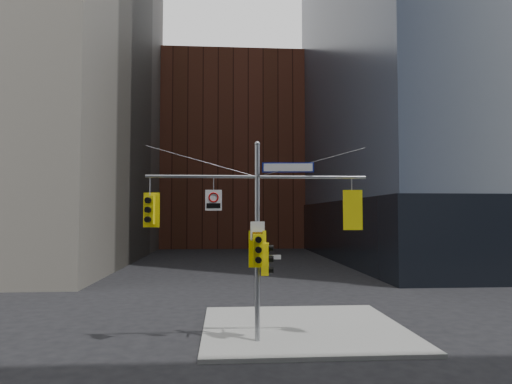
{
  "coord_description": "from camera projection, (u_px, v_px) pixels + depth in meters",
  "views": [
    {
      "loc": [
        -1.19,
        -14.41,
        4.62
      ],
      "look_at": [
        -0.05,
        2.0,
        5.45
      ],
      "focal_mm": 32.0,
      "sensor_mm": 36.0,
      "label": 1
    }
  ],
  "objects": [
    {
      "name": "traffic_light_pole_front",
      "position": [
        258.0,
        249.0,
        16.1
      ],
      "size": [
        0.63,
        0.49,
        1.31
      ],
      "rotation": [
        0.0,
        0.0,
        0.02
      ],
      "color": "#FFEC0D",
      "rests_on": "ground"
    },
    {
      "name": "regulatory_sign_pole",
      "position": [
        258.0,
        231.0,
        16.28
      ],
      "size": [
        0.51,
        0.09,
        0.67
      ],
      "rotation": [
        0.0,
        0.0,
        0.11
      ],
      "color": "silver",
      "rests_on": "ground"
    },
    {
      "name": "signal_assembly",
      "position": [
        257.0,
        221.0,
        16.41
      ],
      "size": [
        8.0,
        0.8,
        7.3
      ],
      "color": "gray",
      "rests_on": "ground"
    },
    {
      "name": "street_blade_ew",
      "position": [
        270.0,
        257.0,
        16.38
      ],
      "size": [
        0.8,
        0.1,
        0.16
      ],
      "rotation": [
        0.0,
        0.0,
        -0.08
      ],
      "color": "silver",
      "rests_on": "ground"
    },
    {
      "name": "sidewalk_corner",
      "position": [
        303.0,
        328.0,
        18.33
      ],
      "size": [
        8.0,
        8.0,
        0.15
      ],
      "primitive_type": "cube",
      "color": "gray",
      "rests_on": "ground"
    },
    {
      "name": "traffic_light_pole_side",
      "position": [
        266.0,
        259.0,
        16.37
      ],
      "size": [
        0.48,
        0.41,
        1.15
      ],
      "rotation": [
        0.0,
        0.0,
        1.43
      ],
      "color": "#FFEC0D",
      "rests_on": "ground"
    },
    {
      "name": "regulatory_sign_arm",
      "position": [
        214.0,
        199.0,
        16.32
      ],
      "size": [
        0.59,
        0.08,
        0.74
      ],
      "rotation": [
        0.0,
        0.0,
        0.04
      ],
      "color": "silver",
      "rests_on": "ground"
    },
    {
      "name": "podium_ne",
      "position": [
        501.0,
        230.0,
        48.18
      ],
      "size": [
        36.4,
        36.4,
        6.0
      ],
      "primitive_type": "cube",
      "color": "black",
      "rests_on": "ground"
    },
    {
      "name": "street_sign_blade",
      "position": [
        288.0,
        167.0,
        16.59
      ],
      "size": [
        1.89,
        0.21,
        0.37
      ],
      "rotation": [
        0.0,
        0.0,
        -0.09
      ],
      "color": "navy",
      "rests_on": "ground"
    },
    {
      "name": "ground",
      "position": [
        262.0,
        363.0,
        14.2
      ],
      "size": [
        160.0,
        160.0,
        0.0
      ],
      "primitive_type": "plane",
      "color": "black",
      "rests_on": "ground"
    },
    {
      "name": "brick_midrise",
      "position": [
        232.0,
        156.0,
        72.7
      ],
      "size": [
        26.0,
        20.0,
        28.0
      ],
      "primitive_type": "cube",
      "color": "brown",
      "rests_on": "ground"
    },
    {
      "name": "traffic_light_west_arm",
      "position": [
        150.0,
        210.0,
        16.18
      ],
      "size": [
        0.59,
        0.53,
        1.25
      ],
      "rotation": [
        0.0,
        0.0,
        -0.2
      ],
      "color": "#FFEC0D",
      "rests_on": "ground"
    },
    {
      "name": "traffic_light_east_arm",
      "position": [
        352.0,
        210.0,
        16.67
      ],
      "size": [
        0.69,
        0.59,
        1.45
      ],
      "rotation": [
        0.0,
        0.0,
        3.0
      ],
      "color": "#FFEC0D",
      "rests_on": "ground"
    },
    {
      "name": "street_blade_ns",
      "position": [
        256.0,
        260.0,
        16.79
      ],
      "size": [
        0.1,
        0.75,
        0.15
      ],
      "rotation": [
        0.0,
        0.0,
        0.09
      ],
      "color": "#145926",
      "rests_on": "ground"
    }
  ]
}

